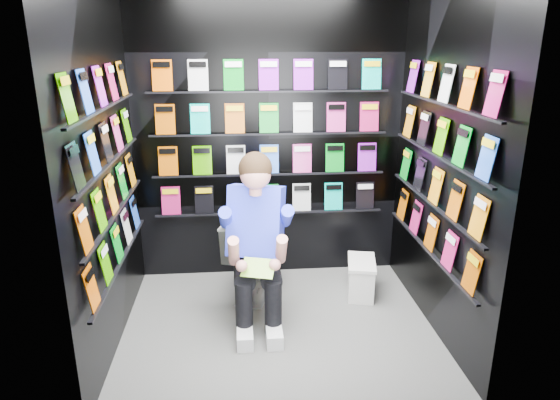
{
  "coord_description": "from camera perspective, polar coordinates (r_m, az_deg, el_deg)",
  "views": [
    {
      "loc": [
        -0.29,
        -3.41,
        2.16
      ],
      "look_at": [
        0.03,
        0.15,
        1.0
      ],
      "focal_mm": 32.0,
      "sensor_mm": 36.0,
      "label": 1
    }
  ],
  "objects": [
    {
      "name": "held_comic",
      "position": [
        3.63,
        -2.5,
        -7.77
      ],
      "size": [
        0.27,
        0.2,
        0.1
      ],
      "primitive_type": "cube",
      "rotation": [
        -0.96,
        0.0,
        -0.28
      ],
      "color": "green",
      "rests_on": "reader"
    },
    {
      "name": "reader",
      "position": [
        3.87,
        -2.79,
        -2.58
      ],
      "size": [
        0.77,
        0.95,
        1.52
      ],
      "primitive_type": null,
      "rotation": [
        0.0,
        0.0,
        -0.28
      ],
      "color": "#2732D9",
      "rests_on": "toilet"
    },
    {
      "name": "wall_left",
      "position": [
        3.64,
        -19.43,
        3.32
      ],
      "size": [
        0.04,
        2.0,
        2.6
      ],
      "primitive_type": "cube",
      "color": "black",
      "rests_on": "floor"
    },
    {
      "name": "longbox_lid",
      "position": [
        4.42,
        9.33,
        -7.05
      ],
      "size": [
        0.31,
        0.45,
        0.03
      ],
      "primitive_type": "cube",
      "rotation": [
        0.0,
        0.0,
        -0.21
      ],
      "color": "silver",
      "rests_on": "longbox"
    },
    {
      "name": "wall_front",
      "position": [
        2.58,
        1.68,
        -1.44
      ],
      "size": [
        2.4,
        0.04,
        2.6
      ],
      "primitive_type": "cube",
      "color": "black",
      "rests_on": "floor"
    },
    {
      "name": "comics_right",
      "position": [
        3.81,
        17.67,
        4.21
      ],
      "size": [
        0.06,
        1.7,
        1.37
      ],
      "primitive_type": null,
      "color": "#B85207",
      "rests_on": "wall_right"
    },
    {
      "name": "comics_left",
      "position": [
        3.63,
        -18.98,
        3.42
      ],
      "size": [
        0.06,
        1.7,
        1.37
      ],
      "primitive_type": null,
      "color": "#B85207",
      "rests_on": "wall_left"
    },
    {
      "name": "longbox",
      "position": [
        4.49,
        9.22,
        -8.9
      ],
      "size": [
        0.29,
        0.42,
        0.29
      ],
      "primitive_type": "cube",
      "rotation": [
        0.0,
        0.0,
        -0.21
      ],
      "color": "silver",
      "rests_on": "floor"
    },
    {
      "name": "toilet",
      "position": [
        4.38,
        -2.91,
        -6.14
      ],
      "size": [
        0.61,
        0.84,
        0.73
      ],
      "primitive_type": "imported",
      "rotation": [
        0.0,
        0.0,
        2.86
      ],
      "color": "white",
      "rests_on": "floor"
    },
    {
      "name": "wall_back",
      "position": [
        4.51,
        -1.28,
        7.02
      ],
      "size": [
        2.4,
        0.04,
        2.6
      ],
      "primitive_type": "cube",
      "color": "black",
      "rests_on": "floor"
    },
    {
      "name": "floor",
      "position": [
        4.05,
        -0.18,
        -14.2
      ],
      "size": [
        2.4,
        2.4,
        0.0
      ],
      "primitive_type": "plane",
      "color": "#5B5C59",
      "rests_on": "ground"
    },
    {
      "name": "wall_right",
      "position": [
        3.82,
        18.08,
        4.14
      ],
      "size": [
        0.04,
        2.0,
        2.6
      ],
      "primitive_type": "cube",
      "color": "black",
      "rests_on": "floor"
    },
    {
      "name": "comics_back",
      "position": [
        4.48,
        -1.25,
        7.01
      ],
      "size": [
        2.1,
        0.06,
        1.37
      ],
      "primitive_type": null,
      "color": "#B85207",
      "rests_on": "wall_back"
    }
  ]
}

